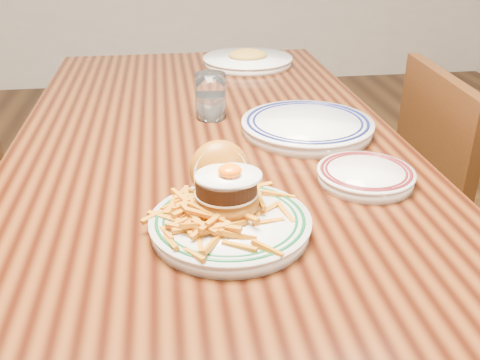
{
  "coord_description": "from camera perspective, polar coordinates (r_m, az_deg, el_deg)",
  "views": [
    {
      "loc": [
        -0.09,
        -1.1,
        1.2
      ],
      "look_at": [
        0.02,
        -0.36,
        0.82
      ],
      "focal_mm": 40.0,
      "sensor_mm": 36.0,
      "label": 1
    }
  ],
  "objects": [
    {
      "name": "table",
      "position": [
        1.23,
        -3.26,
        0.82
      ],
      "size": [
        0.85,
        1.6,
        0.75
      ],
      "color": "black",
      "rests_on": "floor"
    },
    {
      "name": "chair_right",
      "position": [
        1.5,
        22.62,
        -4.66
      ],
      "size": [
        0.44,
        0.44,
        0.87
      ],
      "rotation": [
        0.0,
        0.0,
        3.06
      ],
      "color": "#37200B",
      "rests_on": "floor"
    },
    {
      "name": "main_plate",
      "position": [
        0.83,
        -1.25,
        -3.09
      ],
      "size": [
        0.25,
        0.26,
        0.12
      ],
      "rotation": [
        0.0,
        0.0,
        0.07
      ],
      "color": "white",
      "rests_on": "table"
    },
    {
      "name": "side_plate",
      "position": [
        1.01,
        13.25,
        0.56
      ],
      "size": [
        0.18,
        0.18,
        0.03
      ],
      "rotation": [
        0.0,
        0.0,
        0.41
      ],
      "color": "white",
      "rests_on": "table"
    },
    {
      "name": "rear_plate",
      "position": [
        1.22,
        7.18,
        5.8
      ],
      "size": [
        0.3,
        0.3,
        0.03
      ],
      "rotation": [
        0.0,
        0.0,
        -0.0
      ],
      "color": "white",
      "rests_on": "table"
    },
    {
      "name": "water_glass",
      "position": [
        1.29,
        -3.15,
        8.65
      ],
      "size": [
        0.07,
        0.07,
        0.11
      ],
      "color": "white",
      "rests_on": "table"
    },
    {
      "name": "far_plate",
      "position": [
        1.78,
        0.82,
        12.67
      ],
      "size": [
        0.29,
        0.29,
        0.05
      ],
      "rotation": [
        0.0,
        0.0,
        -0.08
      ],
      "color": "white",
      "rests_on": "table"
    }
  ]
}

